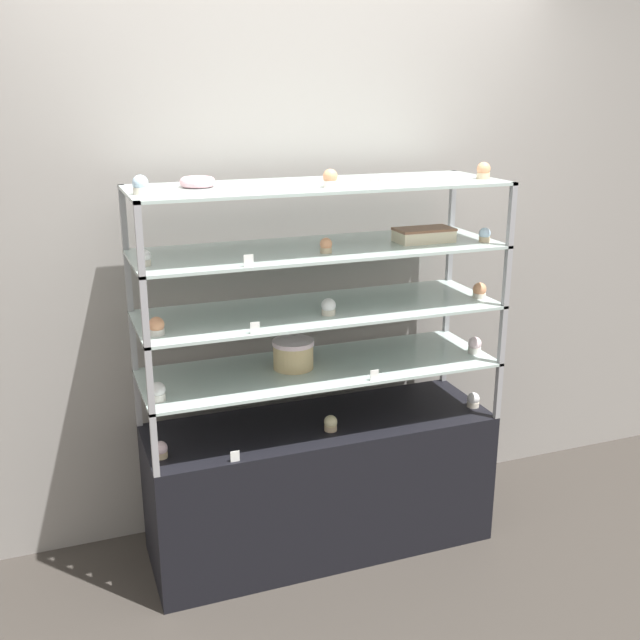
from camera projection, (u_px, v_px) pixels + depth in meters
The scene contains 29 objects.
ground_plane at pixel (320, 542), 3.44m from camera, with size 20.00×20.00×0.00m, color #38332D.
back_wall at pixel (290, 248), 3.40m from camera, with size 8.00×0.05×2.60m.
display_base at pixel (320, 483), 3.35m from camera, with size 1.51×0.50×0.61m.
display_riser_lower at pixel (320, 369), 3.18m from camera, with size 1.51×0.50×0.26m.
display_riser_middle at pixel (320, 311), 3.11m from camera, with size 1.51×0.50×0.26m.
display_riser_upper at pixel (320, 251), 3.03m from camera, with size 1.51×0.50×0.26m.
display_riser_top at pixel (320, 187), 2.95m from camera, with size 1.51×0.50×0.26m.
layer_cake_centerpiece at pixel (293, 354), 3.14m from camera, with size 0.18×0.18×0.12m.
sheet_cake_frosted at pixel (424, 235), 3.13m from camera, with size 0.24×0.13×0.06m.
cupcake_0 at pixel (160, 450), 2.93m from camera, with size 0.06×0.06×0.07m.
cupcake_1 at pixel (331, 423), 3.16m from camera, with size 0.06×0.06×0.07m.
cupcake_2 at pixel (473, 400), 3.40m from camera, with size 0.06×0.06×0.07m.
price_tag_0 at pixel (235, 456), 2.90m from camera, with size 0.04×0.00×0.04m.
cupcake_3 at pixel (158, 392), 2.82m from camera, with size 0.06×0.06×0.07m.
cupcake_4 at pixel (475, 345), 3.33m from camera, with size 0.06×0.06×0.07m.
price_tag_1 at pixel (374, 375), 3.02m from camera, with size 0.04×0.00×0.04m.
cupcake_5 at pixel (157, 326), 2.76m from camera, with size 0.06×0.06×0.07m.
cupcake_6 at pixel (329, 307), 3.01m from camera, with size 0.06×0.06×0.07m.
cupcake_7 at pixel (479, 291), 3.25m from camera, with size 0.06×0.06×0.07m.
price_tag_2 at pixel (255, 328), 2.78m from camera, with size 0.04×0.00×0.04m.
cupcake_8 at pixel (144, 258), 2.71m from camera, with size 0.05×0.05×0.06m.
cupcake_9 at pixel (326, 246), 2.92m from camera, with size 0.05×0.05×0.06m.
cupcake_10 at pixel (485, 235), 3.13m from camera, with size 0.05×0.05×0.06m.
price_tag_3 at pixel (249, 261), 2.70m from camera, with size 0.04×0.00×0.04m.
cupcake_11 at pixel (140, 185), 2.64m from camera, with size 0.06×0.06×0.07m.
cupcake_12 at pixel (330, 179), 2.83m from camera, with size 0.06×0.06×0.07m.
cupcake_13 at pixel (483, 171), 3.09m from camera, with size 0.06×0.06×0.07m.
price_tag_4 at pixel (375, 183), 2.78m from camera, with size 0.04×0.00×0.04m.
donut_glazed at pixel (197, 182), 2.84m from camera, with size 0.14×0.14×0.04m.
Camera 1 is at (-1.04, -2.79, 2.00)m, focal length 42.00 mm.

